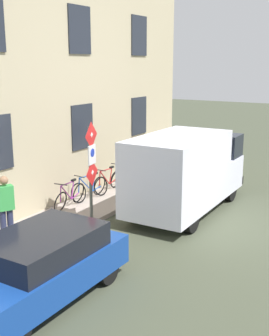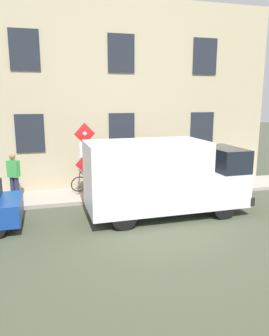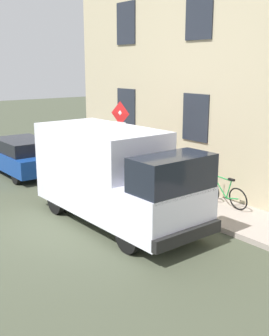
{
  "view_description": "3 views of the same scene",
  "coord_description": "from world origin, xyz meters",
  "px_view_note": "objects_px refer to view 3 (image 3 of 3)",
  "views": [
    {
      "loc": [
        -4.35,
        11.55,
        4.59
      ],
      "look_at": [
        2.44,
        0.52,
        1.48
      ],
      "focal_mm": 46.9,
      "sensor_mm": 36.0,
      "label": 1
    },
    {
      "loc": [
        -8.5,
        3.0,
        3.78
      ],
      "look_at": [
        2.72,
        0.01,
        1.33
      ],
      "focal_mm": 34.63,
      "sensor_mm": 36.0,
      "label": 2
    },
    {
      "loc": [
        -4.89,
        -9.38,
        4.12
      ],
      "look_at": [
        3.02,
        0.85,
        0.95
      ],
      "focal_mm": 45.01,
      "sensor_mm": 36.0,
      "label": 3
    }
  ],
  "objects_px": {
    "sign_post_stacked": "(121,136)",
    "bicycle_purple": "(154,172)",
    "bicycle_red": "(198,185)",
    "delivery_van": "(114,174)",
    "bicycle_green": "(224,193)",
    "parked_hatchback": "(22,155)",
    "litter_bin": "(192,194)",
    "pedestrian": "(99,145)",
    "bicycle_blue": "(174,178)"
  },
  "relations": [
    {
      "from": "bicycle_red",
      "to": "bicycle_blue",
      "type": "bearing_deg",
      "value": -1.14
    },
    {
      "from": "bicycle_purple",
      "to": "litter_bin",
      "type": "bearing_deg",
      "value": 152.75
    },
    {
      "from": "bicycle_green",
      "to": "litter_bin",
      "type": "relative_size",
      "value": 1.9
    },
    {
      "from": "pedestrian",
      "to": "litter_bin",
      "type": "relative_size",
      "value": 1.91
    },
    {
      "from": "bicycle_blue",
      "to": "pedestrian",
      "type": "xyz_separation_m",
      "value": [
        -0.38,
        3.96,
        0.56
      ]
    },
    {
      "from": "delivery_van",
      "to": "bicycle_purple",
      "type": "bearing_deg",
      "value": 121.78
    },
    {
      "from": "bicycle_green",
      "to": "bicycle_blue",
      "type": "height_order",
      "value": "same"
    },
    {
      "from": "bicycle_purple",
      "to": "pedestrian",
      "type": "relative_size",
      "value": 1.0
    },
    {
      "from": "bicycle_green",
      "to": "bicycle_red",
      "type": "distance_m",
      "value": 1.05
    },
    {
      "from": "bicycle_red",
      "to": "delivery_van",
      "type": "bearing_deg",
      "value": 86.76
    },
    {
      "from": "bicycle_green",
      "to": "bicycle_red",
      "type": "relative_size",
      "value": 1.0
    },
    {
      "from": "parked_hatchback",
      "to": "bicycle_red",
      "type": "relative_size",
      "value": 2.34
    },
    {
      "from": "delivery_van",
      "to": "pedestrian",
      "type": "distance_m",
      "value": 5.59
    },
    {
      "from": "sign_post_stacked",
      "to": "bicycle_blue",
      "type": "distance_m",
      "value": 2.25
    },
    {
      "from": "litter_bin",
      "to": "delivery_van",
      "type": "bearing_deg",
      "value": 157.13
    },
    {
      "from": "delivery_van",
      "to": "bicycle_green",
      "type": "height_order",
      "value": "delivery_van"
    },
    {
      "from": "bicycle_green",
      "to": "bicycle_blue",
      "type": "bearing_deg",
      "value": 1.72
    },
    {
      "from": "bicycle_red",
      "to": "pedestrian",
      "type": "bearing_deg",
      "value": 3.24
    },
    {
      "from": "sign_post_stacked",
      "to": "bicycle_purple",
      "type": "relative_size",
      "value": 1.58
    },
    {
      "from": "bicycle_red",
      "to": "bicycle_green",
      "type": "bearing_deg",
      "value": 178.93
    },
    {
      "from": "parked_hatchback",
      "to": "bicycle_green",
      "type": "height_order",
      "value": "parked_hatchback"
    },
    {
      "from": "sign_post_stacked",
      "to": "bicycle_purple",
      "type": "distance_m",
      "value": 1.81
    },
    {
      "from": "bicycle_red",
      "to": "bicycle_purple",
      "type": "distance_m",
      "value": 2.09
    },
    {
      "from": "parked_hatchback",
      "to": "pedestrian",
      "type": "height_order",
      "value": "pedestrian"
    },
    {
      "from": "sign_post_stacked",
      "to": "parked_hatchback",
      "type": "relative_size",
      "value": 0.68
    },
    {
      "from": "bicycle_blue",
      "to": "bicycle_green",
      "type": "bearing_deg",
      "value": -172.68
    },
    {
      "from": "bicycle_red",
      "to": "sign_post_stacked",
      "type": "bearing_deg",
      "value": 24.44
    },
    {
      "from": "pedestrian",
      "to": "bicycle_green",
      "type": "bearing_deg",
      "value": -59.29
    },
    {
      "from": "bicycle_purple",
      "to": "pedestrian",
      "type": "distance_m",
      "value": 2.99
    },
    {
      "from": "parked_hatchback",
      "to": "bicycle_red",
      "type": "xyz_separation_m",
      "value": [
        2.92,
        -6.53,
        -0.22
      ]
    },
    {
      "from": "parked_hatchback",
      "to": "litter_bin",
      "type": "relative_size",
      "value": 4.45
    },
    {
      "from": "bicycle_green",
      "to": "bicycle_blue",
      "type": "xyz_separation_m",
      "value": [
        0.0,
        2.09,
        0.0
      ]
    },
    {
      "from": "delivery_van",
      "to": "bicycle_purple",
      "type": "height_order",
      "value": "delivery_van"
    },
    {
      "from": "parked_hatchback",
      "to": "bicycle_red",
      "type": "bearing_deg",
      "value": -156.24
    },
    {
      "from": "delivery_van",
      "to": "litter_bin",
      "type": "bearing_deg",
      "value": 66.09
    },
    {
      "from": "parked_hatchback",
      "to": "litter_bin",
      "type": "xyz_separation_m",
      "value": [
        1.9,
        -7.28,
        -0.14
      ]
    },
    {
      "from": "delivery_van",
      "to": "parked_hatchback",
      "type": "distance_m",
      "value": 6.44
    },
    {
      "from": "parked_hatchback",
      "to": "bicycle_green",
      "type": "bearing_deg",
      "value": -159.25
    },
    {
      "from": "bicycle_red",
      "to": "pedestrian",
      "type": "relative_size",
      "value": 1.0
    },
    {
      "from": "parked_hatchback",
      "to": "bicycle_red",
      "type": "height_order",
      "value": "parked_hatchback"
    },
    {
      "from": "bicycle_purple",
      "to": "bicycle_green",
      "type": "bearing_deg",
      "value": 172.41
    },
    {
      "from": "delivery_van",
      "to": "bicycle_red",
      "type": "height_order",
      "value": "delivery_van"
    },
    {
      "from": "bicycle_purple",
      "to": "bicycle_red",
      "type": "bearing_deg",
      "value": 172.41
    },
    {
      "from": "bicycle_green",
      "to": "pedestrian",
      "type": "height_order",
      "value": "pedestrian"
    },
    {
      "from": "bicycle_purple",
      "to": "parked_hatchback",
      "type": "bearing_deg",
      "value": 25.71
    },
    {
      "from": "delivery_van",
      "to": "bicycle_green",
      "type": "distance_m",
      "value": 3.38
    },
    {
      "from": "delivery_van",
      "to": "bicycle_red",
      "type": "distance_m",
      "value": 3.18
    },
    {
      "from": "bicycle_red",
      "to": "pedestrian",
      "type": "distance_m",
      "value": 5.05
    },
    {
      "from": "delivery_van",
      "to": "bicycle_blue",
      "type": "bearing_deg",
      "value": 105.84
    },
    {
      "from": "bicycle_blue",
      "to": "bicycle_purple",
      "type": "height_order",
      "value": "same"
    }
  ]
}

